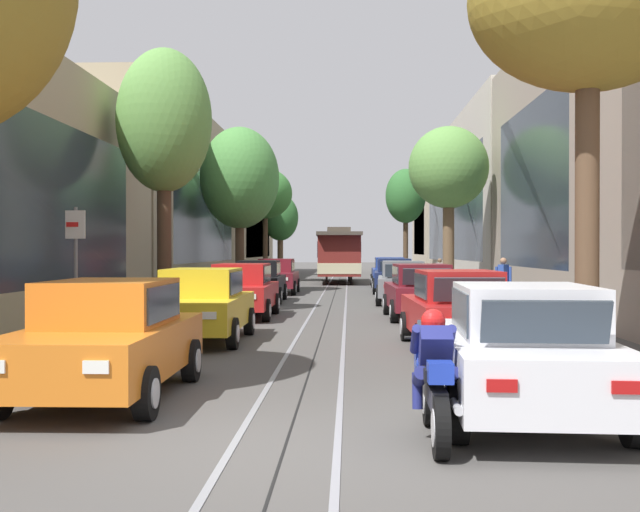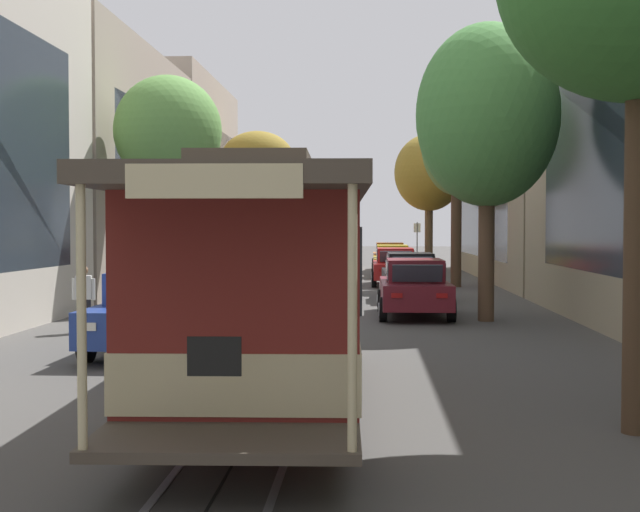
% 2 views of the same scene
% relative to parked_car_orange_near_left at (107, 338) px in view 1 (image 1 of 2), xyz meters
% --- Properties ---
extents(ground_plane, '(172.69, 172.69, 0.00)m').
position_rel_parked_car_orange_near_left_xyz_m(ground_plane, '(2.61, 25.17, -0.80)').
color(ground_plane, '#4C4947').
extents(trolley_track_rails, '(1.14, 77.08, 0.01)m').
position_rel_parked_car_orange_near_left_xyz_m(trolley_track_rails, '(2.61, 30.08, -0.79)').
color(trolley_track_rails, gray).
rests_on(trolley_track_rails, ground).
extents(building_facade_left, '(5.30, 68.78, 9.31)m').
position_rel_parked_car_orange_near_left_xyz_m(building_facade_left, '(-6.52, 33.24, 3.51)').
color(building_facade_left, tan).
rests_on(building_facade_left, ground).
extents(building_facade_right, '(5.53, 68.78, 10.50)m').
position_rel_parked_car_orange_near_left_xyz_m(building_facade_right, '(11.85, 30.60, 4.03)').
color(building_facade_right, gray).
rests_on(building_facade_right, ground).
extents(parked_car_orange_near_left, '(2.02, 4.37, 1.58)m').
position_rel_parked_car_orange_near_left_xyz_m(parked_car_orange_near_left, '(0.00, 0.00, 0.00)').
color(parked_car_orange_near_left, orange).
rests_on(parked_car_orange_near_left, ground).
extents(parked_car_yellow_second_left, '(2.01, 4.37, 1.58)m').
position_rel_parked_car_orange_near_left_xyz_m(parked_car_yellow_second_left, '(0.04, 6.44, 0.00)').
color(parked_car_yellow_second_left, gold).
rests_on(parked_car_yellow_second_left, ground).
extents(parked_car_red_mid_left, '(2.00, 4.36, 1.58)m').
position_rel_parked_car_orange_near_left_xyz_m(parked_car_red_mid_left, '(0.09, 12.36, 0.00)').
color(parked_car_red_mid_left, red).
rests_on(parked_car_red_mid_left, ground).
extents(parked_car_black_fourth_left, '(2.04, 4.38, 1.58)m').
position_rel_parked_car_orange_near_left_xyz_m(parked_car_black_fourth_left, '(-0.20, 19.14, 0.00)').
color(parked_car_black_fourth_left, black).
rests_on(parked_car_black_fourth_left, ground).
extents(parked_car_maroon_fifth_left, '(2.01, 4.37, 1.58)m').
position_rel_parked_car_orange_near_left_xyz_m(parked_car_maroon_fifth_left, '(-0.05, 24.73, 0.00)').
color(parked_car_maroon_fifth_left, maroon).
rests_on(parked_car_maroon_fifth_left, ground).
extents(parked_car_white_near_right, '(2.14, 4.42, 1.58)m').
position_rel_parked_car_orange_near_left_xyz_m(parked_car_white_near_right, '(5.31, -1.07, 0.00)').
color(parked_car_white_near_right, silver).
rests_on(parked_car_white_near_right, ground).
extents(parked_car_red_second_right, '(2.09, 4.40, 1.58)m').
position_rel_parked_car_orange_near_left_xyz_m(parked_car_red_second_right, '(5.42, 5.31, 0.00)').
color(parked_car_red_second_right, red).
rests_on(parked_car_red_second_right, ground).
extents(parked_car_maroon_mid_right, '(2.08, 4.39, 1.58)m').
position_rel_parked_car_orange_near_left_xyz_m(parked_car_maroon_mid_right, '(5.33, 12.12, 0.00)').
color(parked_car_maroon_mid_right, maroon).
rests_on(parked_car_maroon_mid_right, ground).
extents(parked_car_grey_fourth_right, '(2.13, 4.42, 1.58)m').
position_rel_parked_car_orange_near_left_xyz_m(parked_car_grey_fourth_right, '(5.23, 18.31, 0.00)').
color(parked_car_grey_fourth_right, slate).
rests_on(parked_car_grey_fourth_right, ground).
extents(parked_car_navy_fifth_right, '(2.10, 4.41, 1.58)m').
position_rel_parked_car_orange_near_left_xyz_m(parked_car_navy_fifth_right, '(5.33, 25.39, 0.00)').
color(parked_car_navy_fifth_right, '#19234C').
rests_on(parked_car_navy_fifth_right, ground).
extents(parked_car_blue_sixth_right, '(2.02, 4.37, 1.58)m').
position_rel_parked_car_orange_near_left_xyz_m(parked_car_blue_sixth_right, '(5.42, 31.52, 0.00)').
color(parked_car_blue_sixth_right, '#233D93').
rests_on(parked_car_blue_sixth_right, ground).
extents(street_tree_kerb_left_second, '(2.92, 2.51, 8.14)m').
position_rel_parked_car_orange_near_left_xyz_m(street_tree_kerb_left_second, '(-2.39, 13.13, 5.05)').
color(street_tree_kerb_left_second, '#4C3826').
rests_on(street_tree_kerb_left_second, ground).
extents(street_tree_kerb_left_mid, '(3.69, 3.99, 7.72)m').
position_rel_parked_car_orange_near_left_xyz_m(street_tree_kerb_left_mid, '(-1.86, 25.71, 4.52)').
color(street_tree_kerb_left_mid, brown).
rests_on(street_tree_kerb_left_mid, ground).
extents(street_tree_kerb_left_fourth, '(3.35, 3.58, 7.05)m').
position_rel_parked_car_orange_near_left_xyz_m(street_tree_kerb_left_fourth, '(-1.95, 37.63, 4.65)').
color(street_tree_kerb_left_fourth, '#4C3826').
rests_on(street_tree_kerb_left_fourth, ground).
extents(street_tree_kerb_left_far, '(2.79, 2.38, 6.26)m').
position_rel_parked_car_orange_near_left_xyz_m(street_tree_kerb_left_far, '(-2.05, 49.25, 3.60)').
color(street_tree_kerb_left_far, brown).
rests_on(street_tree_kerb_left_far, ground).
extents(street_tree_kerb_right_near, '(3.95, 3.29, 7.63)m').
position_rel_parked_car_orange_near_left_xyz_m(street_tree_kerb_right_near, '(7.20, 2.70, 5.26)').
color(street_tree_kerb_right_near, brown).
rests_on(street_tree_kerb_right_near, ground).
extents(street_tree_kerb_right_second, '(3.32, 3.18, 7.13)m').
position_rel_parked_car_orange_near_left_xyz_m(street_tree_kerb_right_second, '(7.39, 22.09, 4.54)').
color(street_tree_kerb_right_second, brown).
rests_on(street_tree_kerb_right_second, ground).
extents(street_tree_kerb_right_mid, '(2.73, 2.82, 7.48)m').
position_rel_parked_car_orange_near_left_xyz_m(street_tree_kerb_right_mid, '(7.09, 42.36, 4.78)').
color(street_tree_kerb_right_mid, '#4C3826').
rests_on(street_tree_kerb_right_mid, ground).
extents(cable_car_trolley, '(2.83, 9.18, 3.28)m').
position_rel_parked_car_orange_near_left_xyz_m(cable_car_trolley, '(2.61, 36.19, 0.86)').
color(cable_car_trolley, maroon).
rests_on(cable_car_trolley, ground).
extents(motorcycle_with_rider, '(0.56, 1.99, 1.37)m').
position_rel_parked_car_orange_near_left_xyz_m(motorcycle_with_rider, '(4.14, -2.22, -0.15)').
color(motorcycle_with_rider, black).
rests_on(motorcycle_with_rider, ground).
extents(pedestrian_on_left_pavement, '(0.55, 0.42, 1.73)m').
position_rel_parked_car_orange_near_left_xyz_m(pedestrian_on_left_pavement, '(8.41, 15.75, 0.18)').
color(pedestrian_on_left_pavement, '#4C4233').
rests_on(pedestrian_on_left_pavement, ground).
extents(pedestrian_on_right_pavement, '(0.55, 0.29, 1.56)m').
position_rel_parked_car_orange_near_left_xyz_m(pedestrian_on_right_pavement, '(7.80, 28.70, 0.08)').
color(pedestrian_on_right_pavement, black).
rests_on(pedestrian_on_right_pavement, ground).
extents(street_sign_post, '(0.36, 0.09, 2.72)m').
position_rel_parked_car_orange_near_left_xyz_m(street_sign_post, '(-1.40, 2.71, 0.89)').
color(street_sign_post, slate).
rests_on(street_sign_post, ground).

